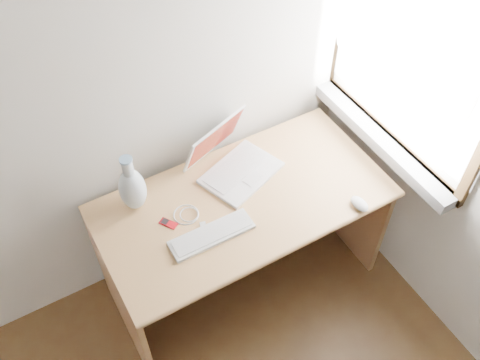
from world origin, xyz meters
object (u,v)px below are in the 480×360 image
desk (235,214)px  laptop (236,160)px  vase (132,188)px  external_keyboard (212,235)px

desk → laptop: bearing=56.2°
laptop → vase: bearing=157.6°
desk → vase: (-0.44, 0.13, 0.33)m
external_keyboard → desk: bearing=41.3°
desk → external_keyboard: size_ratio=3.55×
vase → laptop: bearing=-2.7°
external_keyboard → vase: vase is taller
desk → external_keyboard: 0.36m
desk → vase: bearing=163.7°
external_keyboard → vase: size_ratio=1.22×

